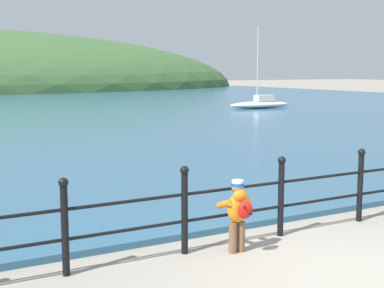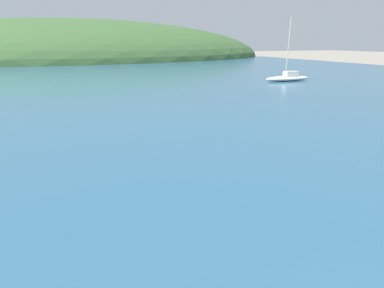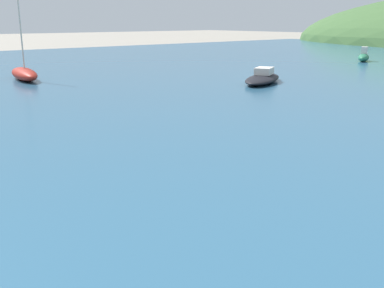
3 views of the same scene
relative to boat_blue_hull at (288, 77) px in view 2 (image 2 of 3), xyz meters
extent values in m
cube|color=#2D5B7A|center=(-15.12, 9.57, -0.33)|extent=(80.00, 60.00, 0.10)
ellipsoid|color=#3D6033|center=(-15.12, 47.86, -0.38)|extent=(82.39, 45.31, 15.39)
ellipsoid|color=silver|center=(-0.04, 0.00, -0.07)|extent=(4.26, 1.41, 0.42)
cube|color=silver|center=(0.28, -0.02, 0.33)|extent=(1.21, 0.71, 0.38)
cylinder|color=beige|center=(-0.25, 0.01, 2.45)|extent=(0.07, 0.07, 4.62)
camera|label=1|loc=(-19.75, -27.09, 2.09)|focal=50.00mm
camera|label=2|loc=(-17.51, -21.02, 2.88)|focal=28.00mm
camera|label=3|loc=(-9.43, -20.26, 2.58)|focal=42.00mm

